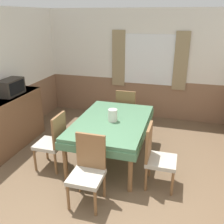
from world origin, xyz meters
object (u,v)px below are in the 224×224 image
object	(u,v)px
chair_head_near	(88,169)
chair_head_window	(127,110)
tv	(11,87)
vase	(113,115)
dining_table	(112,125)
chair_left_near	(53,140)
chair_right_near	(156,155)
sideboard	(11,122)

from	to	relation	value
chair_head_near	chair_head_window	world-z (taller)	same
chair_head_near	chair_head_window	bearing A→B (deg)	-90.00
tv	vase	world-z (taller)	tv
chair_head_window	tv	distance (m)	2.39
dining_table	chair_left_near	xyz separation A→B (m)	(-0.85, -0.56, -0.14)
dining_table	chair_right_near	world-z (taller)	chair_right_near
chair_right_near	tv	bearing A→B (deg)	-101.50
chair_right_near	dining_table	bearing A→B (deg)	-123.19
vase	chair_left_near	bearing A→B (deg)	-148.98
chair_head_window	vase	bearing A→B (deg)	-88.85
chair_head_near	vase	distance (m)	1.18
chair_head_near	vase	world-z (taller)	chair_head_near
tv	dining_table	bearing A→B (deg)	-0.64
chair_head_near	chair_left_near	distance (m)	1.04
sideboard	tv	xyz separation A→B (m)	(-0.00, 0.15, 0.66)
dining_table	chair_left_near	size ratio (longest dim) A/B	1.89
chair_head_near	sideboard	world-z (taller)	sideboard
chair_left_near	tv	size ratio (longest dim) A/B	1.86
sideboard	tv	size ratio (longest dim) A/B	3.04
vase	chair_right_near	bearing A→B (deg)	-32.46
chair_left_near	chair_right_near	bearing A→B (deg)	-90.00
chair_right_near	chair_head_window	world-z (taller)	same
dining_table	sideboard	world-z (taller)	sideboard
tv	vase	size ratio (longest dim) A/B	2.50
chair_head_near	chair_right_near	bearing A→B (deg)	-144.62
sideboard	dining_table	bearing A→B (deg)	3.62
dining_table	tv	bearing A→B (deg)	179.36
chair_right_near	chair_left_near	xyz separation A→B (m)	(-1.70, 0.00, 0.00)
chair_head_near	tv	size ratio (longest dim) A/B	1.86
chair_right_near	tv	world-z (taller)	tv
chair_head_window	vase	world-z (taller)	chair_head_window
chair_right_near	vase	xyz separation A→B (m)	(-0.83, 0.52, 0.34)
chair_right_near	chair_head_window	xyz separation A→B (m)	(-0.85, 1.71, 0.00)
sideboard	chair_head_near	bearing A→B (deg)	-27.44
dining_table	chair_right_near	distance (m)	1.02
chair_left_near	sideboard	bearing A→B (deg)	69.34
chair_head_window	vase	distance (m)	1.24
dining_table	sideboard	xyz separation A→B (m)	(-1.99, -0.13, -0.13)
sideboard	tv	world-z (taller)	tv
chair_left_near	chair_head_window	xyz separation A→B (m)	(0.85, 1.71, 0.00)
chair_head_near	sideboard	xyz separation A→B (m)	(-1.99, 1.03, 0.01)
chair_head_near	tv	bearing A→B (deg)	-30.68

